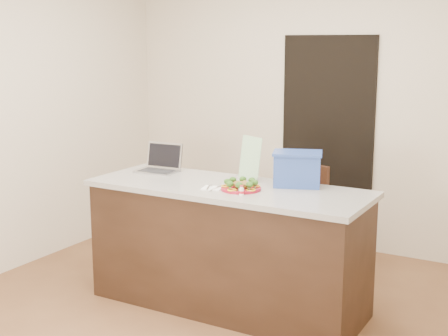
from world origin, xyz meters
The scene contains 16 objects.
ground centered at (0.00, 0.00, 0.00)m, with size 4.00×4.00×0.00m, color brown.
room_shell centered at (0.00, 0.00, 1.62)m, with size 4.00×4.00×4.00m.
doorway centered at (0.10, 1.98, 1.00)m, with size 0.90×0.02×2.00m, color black.
island centered at (0.00, 0.25, 0.46)m, with size 2.06×0.76×0.92m.
plate centered at (0.14, 0.18, 0.93)m, with size 0.28×0.28×0.02m.
meatballs centered at (0.14, 0.18, 0.96)m, with size 0.11×0.11×0.04m.
broccoli centered at (0.14, 0.18, 0.98)m, with size 0.23×0.23×0.04m.
pepper_rings centered at (0.14, 0.18, 0.94)m, with size 0.28×0.27×0.01m.
napkin centered at (-0.05, 0.12, 0.92)m, with size 0.13×0.13×0.01m, color white.
fork centered at (-0.07, 0.13, 0.93)m, with size 0.06×0.15×0.00m.
knife centered at (-0.02, 0.10, 0.93)m, with size 0.02×0.19×0.01m.
yogurt_bottle centered at (0.22, 0.05, 0.95)m, with size 0.03×0.03×0.07m.
laptop centered at (-0.72, 0.43, 0.98)m, with size 0.33×0.27×0.22m.
leaflet centered at (0.04, 0.51, 1.08)m, with size 0.23×0.00×0.33m, color white.
blue_box centered at (0.43, 0.50, 1.05)m, with size 0.41×0.36×0.25m.
chair centered at (0.21, 1.17, 0.53)m, with size 0.51×0.52×0.93m.
Camera 1 is at (2.15, -3.56, 1.93)m, focal length 50.00 mm.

